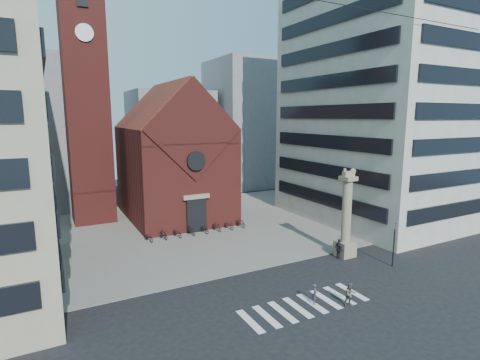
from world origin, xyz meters
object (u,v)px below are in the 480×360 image
(traffic_light, at_px, (394,242))
(pedestrian_2, at_px, (339,249))
(scooter_0, at_px, (149,237))
(lion_column, at_px, (346,222))
(pedestrian_0, at_px, (315,294))
(pedestrian_1, at_px, (350,294))

(traffic_light, relative_size, pedestrian_2, 2.22)
(traffic_light, height_order, pedestrian_2, traffic_light)
(scooter_0, bearing_deg, pedestrian_2, -54.27)
(lion_column, relative_size, traffic_light, 2.02)
(lion_column, relative_size, pedestrian_0, 5.67)
(traffic_light, bearing_deg, lion_column, 116.46)
(pedestrian_1, height_order, scooter_0, pedestrian_1)
(lion_column, xyz_separation_m, pedestrian_1, (-6.59, -7.50, -2.59))
(lion_column, height_order, pedestrian_0, lion_column)
(pedestrian_0, distance_m, pedestrian_2, 9.69)
(pedestrian_1, distance_m, scooter_0, 22.59)
(pedestrian_2, relative_size, scooter_0, 1.06)
(pedestrian_1, relative_size, scooter_0, 0.95)
(pedestrian_0, bearing_deg, pedestrian_1, -77.37)
(scooter_0, bearing_deg, lion_column, -51.84)
(pedestrian_0, height_order, pedestrian_1, pedestrian_1)
(pedestrian_0, xyz_separation_m, pedestrian_2, (7.70, 5.88, 0.20))
(pedestrian_1, bearing_deg, traffic_light, 33.12)
(pedestrian_1, bearing_deg, scooter_0, 125.19)
(pedestrian_0, distance_m, pedestrian_1, 2.52)
(pedestrian_2, xyz_separation_m, scooter_0, (-14.86, 13.36, -0.44))
(pedestrian_2, height_order, scooter_0, pedestrian_2)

